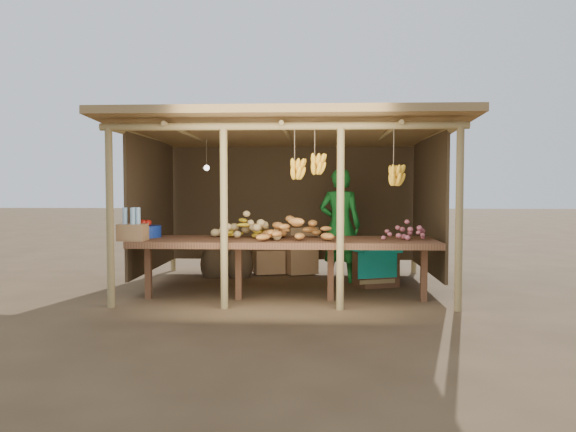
{
  "coord_description": "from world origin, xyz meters",
  "views": [
    {
      "loc": [
        0.4,
        -8.2,
        1.48
      ],
      "look_at": [
        0.0,
        0.0,
        1.05
      ],
      "focal_mm": 35.0,
      "sensor_mm": 36.0,
      "label": 1
    }
  ],
  "objects": [
    {
      "name": "potato_heap",
      "position": [
        -0.46,
        -0.91,
        0.98
      ],
      "size": [
        1.1,
        0.8,
        0.37
      ],
      "primitive_type": null,
      "rotation": [
        0.0,
        0.0,
        -0.22
      ],
      "color": "tan",
      "rests_on": "counter"
    },
    {
      "name": "tomato_basin",
      "position": [
        -1.9,
        -0.77,
        0.9
      ],
      "size": [
        0.45,
        0.45,
        0.23
      ],
      "rotation": [
        0.0,
        0.0,
        -0.35
      ],
      "color": "navy",
      "rests_on": "counter"
    },
    {
      "name": "onion_heap",
      "position": [
        1.54,
        -1.02,
        0.98
      ],
      "size": [
        0.77,
        0.58,
        0.35
      ],
      "primitive_type": null,
      "rotation": [
        0.0,
        0.0,
        -0.27
      ],
      "color": "#AC535D",
      "rests_on": "counter"
    },
    {
      "name": "counter",
      "position": [
        0.0,
        -0.95,
        0.74
      ],
      "size": [
        3.9,
        1.05,
        0.8
      ],
      "color": "brown",
      "rests_on": "ground"
    },
    {
      "name": "carton_stack",
      "position": [
        -0.03,
        1.2,
        0.35
      ],
      "size": [
        1.14,
        0.54,
        0.79
      ],
      "color": "#976D43",
      "rests_on": "ground"
    },
    {
      "name": "banana_pile",
      "position": [
        -0.51,
        -0.71,
        0.97
      ],
      "size": [
        0.67,
        0.45,
        0.35
      ],
      "primitive_type": null,
      "rotation": [
        0.0,
        0.0,
        -0.14
      ],
      "color": "yellow",
      "rests_on": "counter"
    },
    {
      "name": "burlap_sacks",
      "position": [
        -1.04,
        0.82,
        0.27
      ],
      "size": [
        0.87,
        0.46,
        0.61
      ],
      "color": "#483721",
      "rests_on": "ground"
    },
    {
      "name": "ground",
      "position": [
        0.0,
        0.0,
        0.0
      ],
      "size": [
        60.0,
        60.0,
        0.0
      ],
      "primitive_type": "plane",
      "color": "brown",
      "rests_on": "ground"
    },
    {
      "name": "sweet_potato_heap",
      "position": [
        0.22,
        -1.01,
        0.98
      ],
      "size": [
        1.16,
        0.84,
        0.36
      ],
      "primitive_type": null,
      "rotation": [
        0.0,
        0.0,
        0.21
      ],
      "color": "#C77B33",
      "rests_on": "counter"
    },
    {
      "name": "tarp_crate",
      "position": [
        1.3,
        0.17,
        0.3
      ],
      "size": [
        0.76,
        0.71,
        0.74
      ],
      "color": "brown",
      "rests_on": "ground"
    },
    {
      "name": "stall_structure",
      "position": [
        0.07,
        0.04,
        1.92
      ],
      "size": [
        4.7,
        3.5,
        2.43
      ],
      "color": "#9C8350",
      "rests_on": "ground"
    },
    {
      "name": "bottle_box",
      "position": [
        -1.9,
        -1.26,
        0.96
      ],
      "size": [
        0.35,
        0.28,
        0.42
      ],
      "color": "#976D43",
      "rests_on": "counter"
    },
    {
      "name": "vendor",
      "position": [
        0.78,
        0.49,
        0.88
      ],
      "size": [
        0.7,
        0.51,
        1.76
      ],
      "primitive_type": "imported",
      "rotation": [
        0.0,
        0.0,
        2.99
      ],
      "color": "#186F25",
      "rests_on": "ground"
    }
  ]
}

